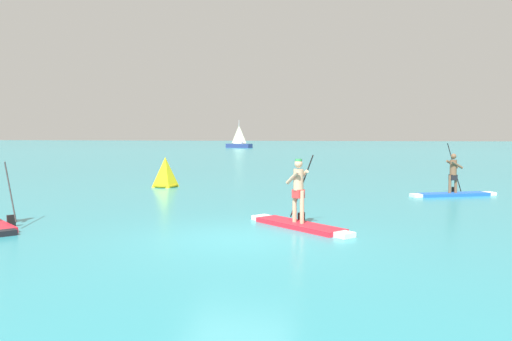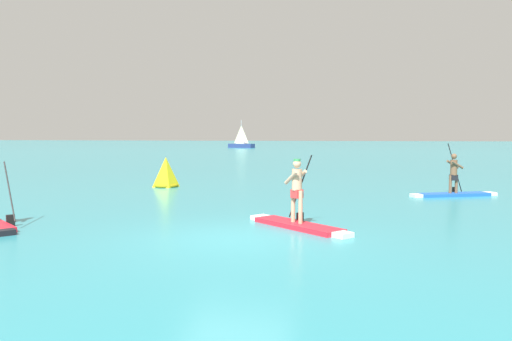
{
  "view_description": "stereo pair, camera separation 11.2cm",
  "coord_description": "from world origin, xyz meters",
  "px_view_note": "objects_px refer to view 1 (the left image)",
  "views": [
    {
      "loc": [
        3.05,
        -10.86,
        2.36
      ],
      "look_at": [
        -1.43,
        7.8,
        1.01
      ],
      "focal_mm": 34.79,
      "sensor_mm": 36.0,
      "label": 1
    },
    {
      "loc": [
        3.16,
        -10.83,
        2.36
      ],
      "look_at": [
        -1.43,
        7.8,
        1.01
      ],
      "focal_mm": 34.79,
      "sensor_mm": 36.0,
      "label": 2
    }
  ],
  "objects_px": {
    "paddleboarder_mid_center": "(299,215)",
    "paddleboarder_far_right": "(453,188)",
    "race_marker_buoy": "(165,174)",
    "sailboat_left_horizon": "(239,144)"
  },
  "relations": [
    {
      "from": "paddleboarder_far_right",
      "to": "race_marker_buoy",
      "type": "distance_m",
      "value": 12.45
    },
    {
      "from": "paddleboarder_far_right",
      "to": "race_marker_buoy",
      "type": "height_order",
      "value": "paddleboarder_far_right"
    },
    {
      "from": "sailboat_left_horizon",
      "to": "paddleboarder_far_right",
      "type": "bearing_deg",
      "value": 130.97
    },
    {
      "from": "race_marker_buoy",
      "to": "sailboat_left_horizon",
      "type": "relative_size",
      "value": 0.25
    },
    {
      "from": "paddleboarder_far_right",
      "to": "race_marker_buoy",
      "type": "xyz_separation_m",
      "value": [
        -12.43,
        0.54,
        0.32
      ]
    },
    {
      "from": "paddleboarder_far_right",
      "to": "race_marker_buoy",
      "type": "relative_size",
      "value": 2.47
    },
    {
      "from": "paddleboarder_far_right",
      "to": "sailboat_left_horizon",
      "type": "relative_size",
      "value": 0.61
    },
    {
      "from": "race_marker_buoy",
      "to": "sailboat_left_horizon",
      "type": "bearing_deg",
      "value": 102.86
    },
    {
      "from": "race_marker_buoy",
      "to": "paddleboarder_mid_center",
      "type": "bearing_deg",
      "value": -49.0
    },
    {
      "from": "paddleboarder_mid_center",
      "to": "paddleboarder_far_right",
      "type": "height_order",
      "value": "paddleboarder_far_right"
    }
  ]
}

